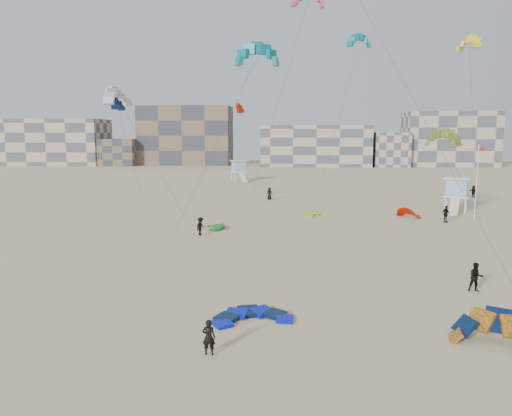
# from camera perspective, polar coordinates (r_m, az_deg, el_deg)

# --- Properties ---
(ground) EXTENTS (320.00, 320.00, 0.00)m
(ground) POSITION_cam_1_polar(r_m,az_deg,el_deg) (24.19, -2.10, -15.07)
(ground) COLOR tan
(ground) RESTS_ON ground
(kite_ground_blue) EXTENTS (4.82, 4.96, 0.98)m
(kite_ground_blue) POSITION_cam_1_polar(r_m,az_deg,el_deg) (26.80, -0.47, -12.65)
(kite_ground_blue) COLOR #0626DF
(kite_ground_blue) RESTS_ON ground
(kite_ground_orange) EXTENTS (5.38, 5.38, 3.99)m
(kite_ground_orange) POSITION_cam_1_polar(r_m,az_deg,el_deg) (26.26, 25.59, -13.98)
(kite_ground_orange) COLOR orange
(kite_ground_orange) RESTS_ON ground
(kite_ground_green) EXTENTS (3.77, 3.62, 1.37)m
(kite_ground_green) POSITION_cam_1_polar(r_m,az_deg,el_deg) (51.50, -4.77, -2.34)
(kite_ground_green) COLOR #137D18
(kite_ground_green) RESTS_ON ground
(kite_ground_red_far) EXTENTS (4.20, 4.20, 3.05)m
(kite_ground_red_far) POSITION_cam_1_polar(r_m,az_deg,el_deg) (60.78, 17.01, -1.02)
(kite_ground_red_far) COLOR #B91500
(kite_ground_red_far) RESTS_ON ground
(kite_ground_yellow) EXTENTS (4.93, 4.93, 1.42)m
(kite_ground_yellow) POSITION_cam_1_polar(r_m,az_deg,el_deg) (59.74, 6.83, -0.86)
(kite_ground_yellow) COLOR yellow
(kite_ground_yellow) RESTS_ON ground
(kitesurfer_main) EXTENTS (0.60, 0.41, 1.62)m
(kitesurfer_main) POSITION_cam_1_polar(r_m,az_deg,el_deg) (22.73, -5.43, -14.49)
(kitesurfer_main) COLOR black
(kitesurfer_main) RESTS_ON ground
(kitesurfer_b) EXTENTS (0.93, 0.75, 1.81)m
(kitesurfer_b) POSITION_cam_1_polar(r_m,az_deg,el_deg) (33.83, 23.84, -7.25)
(kitesurfer_b) COLOR black
(kitesurfer_b) RESTS_ON ground
(kitesurfer_c) EXTENTS (1.08, 1.31, 1.76)m
(kitesurfer_c) POSITION_cam_1_polar(r_m,az_deg,el_deg) (48.01, -6.36, -2.09)
(kitesurfer_c) COLOR black
(kitesurfer_c) RESTS_ON ground
(kitesurfer_d) EXTENTS (0.87, 1.19, 1.88)m
(kitesurfer_d) POSITION_cam_1_polar(r_m,az_deg,el_deg) (58.47, 20.89, -0.64)
(kitesurfer_d) COLOR black
(kitesurfer_d) RESTS_ON ground
(kitesurfer_e) EXTENTS (0.92, 0.66, 1.77)m
(kitesurfer_e) POSITION_cam_1_polar(r_m,az_deg,el_deg) (73.58, 1.54, 1.66)
(kitesurfer_e) COLOR black
(kitesurfer_e) RESTS_ON ground
(kitesurfer_f) EXTENTS (1.04, 1.77, 1.82)m
(kitesurfer_f) POSITION_cam_1_polar(r_m,az_deg,el_deg) (83.11, 23.58, 1.75)
(kitesurfer_f) COLOR black
(kitesurfer_f) RESTS_ON ground
(kite_fly_teal_a) EXTENTS (9.53, 4.29, 16.00)m
(kite_fly_teal_a) POSITION_cam_1_polar(r_m,az_deg,el_deg) (42.65, 0.14, 16.90)
(kite_fly_teal_a) COLOR #0D6F91
(kite_fly_teal_a) RESTS_ON ground
(kite_fly_grey) EXTENTS (10.38, 5.22, 14.16)m
(kite_fly_grey) POSITION_cam_1_polar(r_m,az_deg,el_deg) (59.42, -15.59, 11.98)
(kite_fly_grey) COLOR white
(kite_fly_grey) RESTS_ON ground
(kite_fly_pink) EXTENTS (9.77, 9.86, 25.75)m
(kite_fly_pink) POSITION_cam_1_polar(r_m,az_deg,el_deg) (64.59, 6.01, 22.58)
(kite_fly_pink) COLOR #DB496C
(kite_fly_pink) RESTS_ON ground
(kite_fly_olive) EXTENTS (5.18, 10.14, 9.48)m
(kite_fly_olive) POSITION_cam_1_polar(r_m,az_deg,el_deg) (59.73, 20.55, 7.36)
(kite_fly_olive) COLOR olive
(kite_fly_olive) RESTS_ON ground
(kite_fly_yellow) EXTENTS (7.50, 10.20, 21.12)m
(kite_fly_yellow) POSITION_cam_1_polar(r_m,az_deg,el_deg) (71.28, 23.15, 16.83)
(kite_fly_yellow) COLOR yellow
(kite_fly_yellow) RESTS_ON ground
(kite_fly_navy) EXTENTS (4.66, 3.42, 13.71)m
(kite_fly_navy) POSITION_cam_1_polar(r_m,az_deg,el_deg) (68.38, -15.58, 11.30)
(kite_fly_navy) COLOR #081949
(kite_fly_navy) RESTS_ON ground
(kite_fly_teal_b) EXTENTS (8.58, 7.56, 24.27)m
(kite_fly_teal_b) POSITION_cam_1_polar(r_m,az_deg,el_deg) (84.22, 11.72, 18.08)
(kite_fly_teal_b) COLOR #0D6F91
(kite_fly_teal_b) RESTS_ON ground
(kite_fly_red) EXTENTS (6.29, 11.59, 14.36)m
(kite_fly_red) POSITION_cam_1_polar(r_m,az_deg,el_deg) (89.09, -1.88, 11.26)
(kite_fly_red) COLOR #B91500
(kite_fly_red) RESTS_ON ground
(lifeguard_tower_near) EXTENTS (3.93, 6.34, 4.27)m
(lifeguard_tower_near) POSITION_cam_1_polar(r_m,az_deg,el_deg) (66.78, 21.93, 1.40)
(lifeguard_tower_near) COLOR white
(lifeguard_tower_near) RESTS_ON ground
(lifeguard_tower_far) EXTENTS (3.96, 6.34, 4.26)m
(lifeguard_tower_far) POSITION_cam_1_polar(r_m,az_deg,el_deg) (102.05, -1.97, 4.26)
(lifeguard_tower_far) COLOR white
(lifeguard_tower_far) RESTS_ON ground
(flagpole) EXTENTS (0.69, 0.11, 8.47)m
(flagpole) POSITION_cam_1_polar(r_m,az_deg,el_deg) (61.87, 23.93, 2.92)
(flagpole) COLOR white
(flagpole) RESTS_ON ground
(condo_west_a) EXTENTS (30.00, 15.00, 14.00)m
(condo_west_a) POSITION_cam_1_polar(r_m,az_deg,el_deg) (168.40, -21.79, 7.01)
(condo_west_a) COLOR tan
(condo_west_a) RESTS_ON ground
(condo_west_b) EXTENTS (28.00, 14.00, 18.00)m
(condo_west_b) POSITION_cam_1_polar(r_m,az_deg,el_deg) (159.36, -7.97, 8.19)
(condo_west_b) COLOR brown
(condo_west_b) RESTS_ON ground
(condo_mid) EXTENTS (32.00, 16.00, 12.00)m
(condo_mid) POSITION_cam_1_polar(r_m,az_deg,el_deg) (152.29, 6.75, 7.08)
(condo_mid) COLOR tan
(condo_mid) RESTS_ON ground
(condo_east) EXTENTS (26.00, 14.00, 16.00)m
(condo_east) POSITION_cam_1_polar(r_m,az_deg,el_deg) (161.26, 21.19, 7.35)
(condo_east) COLOR tan
(condo_east) RESTS_ON ground
(condo_fill_left) EXTENTS (12.00, 10.00, 8.00)m
(condo_fill_left) POSITION_cam_1_polar(r_m,az_deg,el_deg) (159.01, -15.49, 6.17)
(condo_fill_left) COLOR brown
(condo_fill_left) RESTS_ON ground
(condo_fill_right) EXTENTS (10.00, 10.00, 10.00)m
(condo_fill_right) POSITION_cam_1_polar(r_m,az_deg,el_deg) (153.03, 15.09, 6.48)
(condo_fill_right) COLOR tan
(condo_fill_right) RESTS_ON ground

